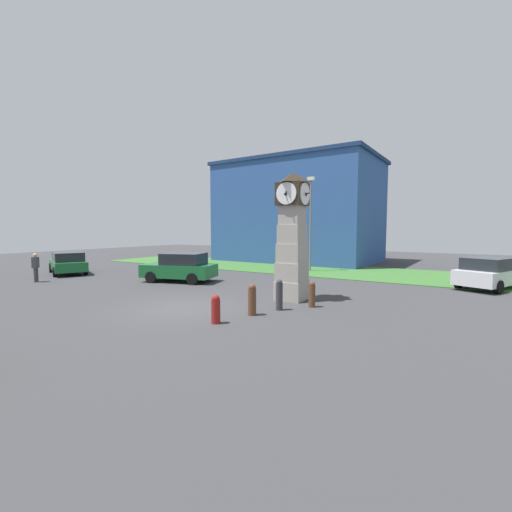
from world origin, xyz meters
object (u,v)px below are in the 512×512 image
bollard_far_row (252,299)px  bollard_end_row (216,309)px  car_end_of_row (181,267)px  pedestrian_crossing_lot (36,266)px  clock_tower (292,238)px  car_silver_hatch (68,263)px  bollard_mid_row (279,294)px  bollard_near_tower (312,294)px  street_lamp_far_side (311,217)px  car_far_lot (489,273)px

bollard_far_row → bollard_end_row: (-0.42, -1.49, -0.09)m
bollard_far_row → car_end_of_row: 8.71m
pedestrian_crossing_lot → clock_tower: bearing=12.9°
car_silver_hatch → pedestrian_crossing_lot: size_ratio=2.89×
bollard_mid_row → car_silver_hatch: 17.00m
bollard_near_tower → bollard_far_row: 2.61m
bollard_end_row → car_silver_hatch: size_ratio=0.20×
bollard_mid_row → street_lamp_far_side: street_lamp_far_side is taller
car_far_lot → pedestrian_crossing_lot: size_ratio=2.71×
bollard_end_row → bollard_mid_row: bearing=71.8°
car_far_lot → car_silver_hatch: size_ratio=0.94×
car_silver_hatch → pedestrian_crossing_lot: bearing=-55.6°
clock_tower → pedestrian_crossing_lot: 14.91m
bollard_near_tower → car_end_of_row: bearing=167.1°
car_end_of_row → street_lamp_far_side: size_ratio=0.67×
clock_tower → bollard_near_tower: (1.28, -0.86, -2.13)m
bollard_far_row → car_end_of_row: bearing=150.5°
clock_tower → pedestrian_crossing_lot: (-14.44, -3.30, -1.71)m
car_end_of_row → bollard_mid_row: bearing=-21.2°
bollard_far_row → car_end_of_row: car_end_of_row is taller
bollard_near_tower → bollard_mid_row: 1.38m
bollard_mid_row → bollard_far_row: bearing=-111.3°
clock_tower → bollard_far_row: bearing=-90.2°
bollard_end_row → car_end_of_row: car_end_of_row is taller
street_lamp_far_side → bollard_mid_row: bearing=-72.5°
car_silver_hatch → car_end_of_row: (8.88, 1.48, 0.07)m
car_far_lot → pedestrian_crossing_lot: pedestrian_crossing_lot is taller
pedestrian_crossing_lot → car_silver_hatch: bearing=124.4°
car_silver_hatch → bollard_far_row: bearing=-9.7°
clock_tower → car_far_lot: size_ratio=1.20×
clock_tower → bollard_mid_row: (0.44, -1.95, -2.06)m
bollard_end_row → bollard_far_row: bearing=74.3°
bollard_near_tower → car_far_lot: size_ratio=0.23×
clock_tower → car_far_lot: bearing=46.3°
bollard_far_row → clock_tower: bearing=89.8°
bollard_far_row → street_lamp_far_side: size_ratio=0.17×
car_end_of_row → pedestrian_crossing_lot: size_ratio=2.70×
car_far_lot → pedestrian_crossing_lot: (-21.72, -10.92, 0.13)m
street_lamp_far_side → car_silver_hatch: bearing=-143.6°
bollard_mid_row → car_silver_hatch: bearing=174.5°
bollard_far_row → car_end_of_row: size_ratio=0.25×
bollard_mid_row → car_end_of_row: 8.62m
bollard_mid_row → bollard_far_row: bollard_mid_row is taller
clock_tower → street_lamp_far_side: size_ratio=0.81×
clock_tower → street_lamp_far_side: (-3.17, 9.50, 1.17)m
bollard_end_row → car_far_lot: 14.46m
bollard_near_tower → pedestrian_crossing_lot: 15.92m
bollard_mid_row → car_end_of_row: car_end_of_row is taller
bollard_far_row → car_end_of_row: (-7.58, 4.29, 0.26)m
bollard_mid_row → pedestrian_crossing_lot: (-14.88, -1.35, 0.35)m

